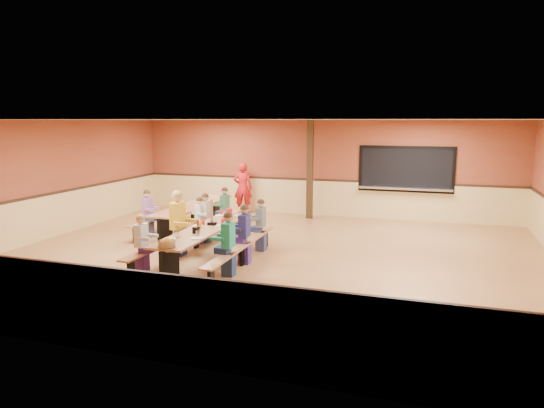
% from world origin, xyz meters
% --- Properties ---
extents(ground, '(12.00, 12.00, 0.00)m').
position_xyz_m(ground, '(0.00, 0.00, 0.00)').
color(ground, '#936138').
rests_on(ground, ground).
extents(room_envelope, '(12.04, 10.04, 3.02)m').
position_xyz_m(room_envelope, '(0.00, 0.00, 0.69)').
color(room_envelope, brown).
rests_on(room_envelope, ground).
extents(kitchen_pass_through, '(2.78, 0.28, 1.38)m').
position_xyz_m(kitchen_pass_through, '(2.60, 4.96, 1.49)').
color(kitchen_pass_through, black).
rests_on(kitchen_pass_through, ground).
extents(structural_post, '(0.18, 0.18, 3.00)m').
position_xyz_m(structural_post, '(-0.20, 4.40, 1.50)').
color(structural_post, black).
rests_on(structural_post, ground).
extents(cafeteria_table_main, '(1.91, 3.70, 0.74)m').
position_xyz_m(cafeteria_table_main, '(-1.22, -0.84, 0.53)').
color(cafeteria_table_main, '#9A633D').
rests_on(cafeteria_table_main, ground).
extents(cafeteria_table_second, '(1.91, 3.70, 0.74)m').
position_xyz_m(cafeteria_table_second, '(-2.77, 1.68, 0.53)').
color(cafeteria_table_second, '#9A633D').
rests_on(cafeteria_table_second, ground).
extents(seated_child_white_left, '(0.36, 0.29, 1.18)m').
position_xyz_m(seated_child_white_left, '(-2.05, -2.00, 0.59)').
color(seated_child_white_left, silver).
rests_on(seated_child_white_left, ground).
extents(seated_adult_yellow, '(0.48, 0.39, 1.43)m').
position_xyz_m(seated_adult_yellow, '(-2.05, -0.53, 0.72)').
color(seated_adult_yellow, gold).
rests_on(seated_adult_yellow, ground).
extents(seated_child_grey_left, '(0.33, 0.27, 1.13)m').
position_xyz_m(seated_child_grey_left, '(-2.05, 0.56, 0.57)').
color(seated_child_grey_left, silver).
rests_on(seated_child_grey_left, ground).
extents(seated_child_teal_right, '(0.39, 0.32, 1.25)m').
position_xyz_m(seated_child_teal_right, '(-0.40, -1.57, 0.62)').
color(seated_child_teal_right, '#1E8E72').
rests_on(seated_child_teal_right, ground).
extents(seated_child_navy_right, '(0.39, 0.32, 1.24)m').
position_xyz_m(seated_child_navy_right, '(-0.40, -0.70, 0.62)').
color(seated_child_navy_right, navy).
rests_on(seated_child_navy_right, ground).
extents(seated_child_char_right, '(0.36, 0.30, 1.19)m').
position_xyz_m(seated_child_char_right, '(-0.40, 0.36, 0.60)').
color(seated_child_char_right, '#565D63').
rests_on(seated_child_char_right, ground).
extents(seated_child_purple_sec, '(0.38, 0.31, 1.22)m').
position_xyz_m(seated_child_purple_sec, '(-3.59, 0.71, 0.61)').
color(seated_child_purple_sec, '#925D97').
rests_on(seated_child_purple_sec, ground).
extents(seated_child_green_sec, '(0.37, 0.30, 1.20)m').
position_xyz_m(seated_child_green_sec, '(-1.94, 1.88, 0.60)').
color(seated_child_green_sec, '#397552').
rests_on(seated_child_green_sec, ground).
extents(seated_child_tan_sec, '(0.37, 0.30, 1.21)m').
position_xyz_m(seated_child_tan_sec, '(-1.94, 0.67, 0.61)').
color(seated_child_tan_sec, '#BCAC9A').
rests_on(seated_child_tan_sec, ground).
extents(standing_woman, '(0.68, 0.52, 1.66)m').
position_xyz_m(standing_woman, '(-2.45, 4.55, 0.83)').
color(standing_woman, '#B31419').
rests_on(standing_woman, ground).
extents(punch_pitcher, '(0.16, 0.16, 0.22)m').
position_xyz_m(punch_pitcher, '(-1.15, 0.29, 0.85)').
color(punch_pitcher, red).
rests_on(punch_pitcher, cafeteria_table_main).
extents(chip_bowl, '(0.32, 0.32, 0.15)m').
position_xyz_m(chip_bowl, '(-1.21, -2.49, 0.81)').
color(chip_bowl, orange).
rests_on(chip_bowl, cafeteria_table_main).
extents(napkin_dispenser, '(0.10, 0.14, 0.13)m').
position_xyz_m(napkin_dispenser, '(-1.20, -1.33, 0.80)').
color(napkin_dispenser, black).
rests_on(napkin_dispenser, cafeteria_table_main).
extents(condiment_mustard, '(0.06, 0.06, 0.17)m').
position_xyz_m(condiment_mustard, '(-1.29, -0.95, 0.82)').
color(condiment_mustard, yellow).
rests_on(condiment_mustard, cafeteria_table_main).
extents(condiment_ketchup, '(0.06, 0.06, 0.17)m').
position_xyz_m(condiment_ketchup, '(-1.38, -0.89, 0.82)').
color(condiment_ketchup, '#B2140F').
rests_on(condiment_ketchup, cafeteria_table_main).
extents(table_paddle, '(0.16, 0.16, 0.56)m').
position_xyz_m(table_paddle, '(-1.22, -0.51, 0.88)').
color(table_paddle, black).
rests_on(table_paddle, cafeteria_table_main).
extents(place_settings, '(0.65, 3.30, 0.11)m').
position_xyz_m(place_settings, '(-1.22, -0.84, 0.80)').
color(place_settings, beige).
rests_on(place_settings, cafeteria_table_main).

